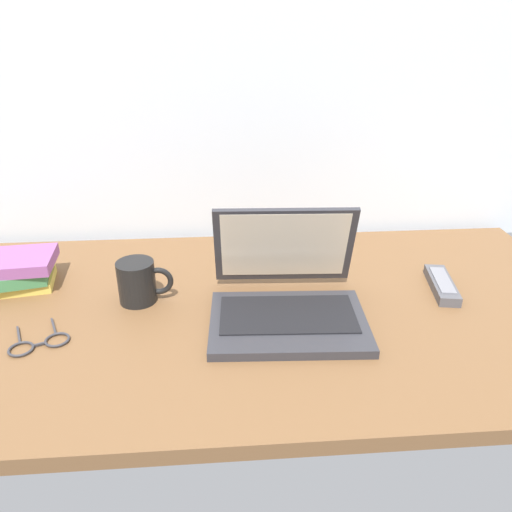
# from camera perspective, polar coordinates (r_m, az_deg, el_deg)

# --- Properties ---
(desk) EXTENTS (1.60, 0.76, 0.03)m
(desk) POSITION_cam_1_polar(r_m,az_deg,el_deg) (1.08, -3.09, -6.56)
(desk) COLOR brown
(desk) RESTS_ON ground
(laptop) EXTENTS (0.32, 0.30, 0.21)m
(laptop) POSITION_cam_1_polar(r_m,az_deg,el_deg) (1.03, 3.50, -4.39)
(laptop) COLOR #2D2D33
(laptop) RESTS_ON desk
(coffee_mug) EXTENTS (0.12, 0.08, 0.09)m
(coffee_mug) POSITION_cam_1_polar(r_m,az_deg,el_deg) (1.10, -13.21, -2.80)
(coffee_mug) COLOR black
(coffee_mug) RESTS_ON desk
(remote_control_near) EXTENTS (0.07, 0.17, 0.02)m
(remote_control_near) POSITION_cam_1_polar(r_m,az_deg,el_deg) (1.21, 20.32, -3.05)
(remote_control_near) COLOR #4C4C51
(remote_control_near) RESTS_ON desk
(eyeglasses) EXTENTS (0.12, 0.13, 0.01)m
(eyeglasses) POSITION_cam_1_polar(r_m,az_deg,el_deg) (1.04, -23.38, -9.06)
(eyeglasses) COLOR #333338
(eyeglasses) RESTS_ON desk
(book_stack) EXTENTS (0.20, 0.16, 0.08)m
(book_stack) POSITION_cam_1_polar(r_m,az_deg,el_deg) (1.26, -26.08, -1.54)
(book_stack) COLOR #D8BF4C
(book_stack) RESTS_ON desk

